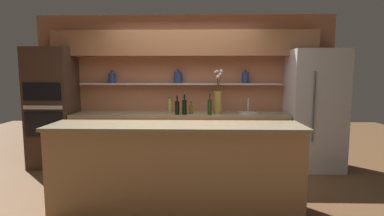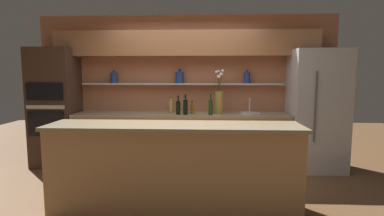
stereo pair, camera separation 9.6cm
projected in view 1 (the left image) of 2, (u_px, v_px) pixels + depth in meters
ground_plane at (179, 195)px, 3.93m from camera, size 12.00×12.00×0.00m
back_wall_unit at (184, 76)px, 5.27m from camera, size 5.20×0.44×2.60m
back_counter_unit at (180, 140)px, 5.11m from camera, size 3.59×0.62×0.92m
island_counter at (176, 168)px, 3.44m from camera, size 2.88×0.61×1.02m
refrigerator at (314, 110)px, 4.95m from camera, size 0.86×0.73×1.97m
oven_tower at (53, 108)px, 5.10m from camera, size 0.72×0.64×2.01m
flower_vase at (218, 100)px, 4.99m from camera, size 0.15×0.16×0.74m
sink_fixture at (249, 112)px, 5.03m from camera, size 0.33×0.33×0.25m
bottle_oil_0 at (191, 109)px, 4.97m from camera, size 0.06×0.06×0.21m
bottle_wine_1 at (177, 107)px, 4.90m from camera, size 0.07×0.07×0.31m
bottle_spirit_2 at (184, 107)px, 5.00m from camera, size 0.07×0.07×0.28m
bottle_wine_3 at (185, 107)px, 4.88m from camera, size 0.07×0.07×0.34m
bottle_wine_4 at (210, 107)px, 4.86m from camera, size 0.07×0.07×0.34m
bottle_spirit_5 at (170, 106)px, 5.13m from camera, size 0.07×0.07×0.27m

